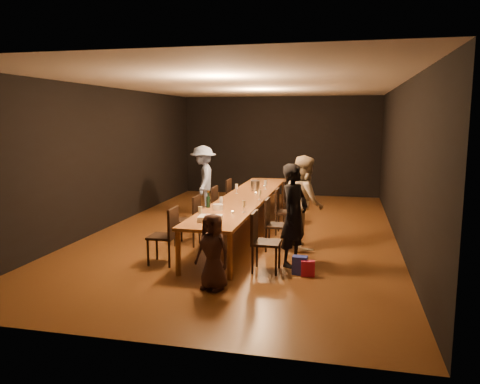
% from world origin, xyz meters
% --- Properties ---
extents(ground, '(10.00, 10.00, 0.00)m').
position_xyz_m(ground, '(0.00, 0.00, 0.00)').
color(ground, '#451F11').
rests_on(ground, ground).
extents(room_shell, '(6.04, 10.04, 3.02)m').
position_xyz_m(room_shell, '(0.00, 0.00, 2.08)').
color(room_shell, black).
rests_on(room_shell, ground).
extents(table, '(0.90, 6.00, 0.75)m').
position_xyz_m(table, '(0.00, 0.00, 0.70)').
color(table, '#955A2B').
rests_on(table, ground).
extents(chair_right_0, '(0.42, 0.42, 0.93)m').
position_xyz_m(chair_right_0, '(0.85, -2.40, 0.47)').
color(chair_right_0, black).
rests_on(chair_right_0, ground).
extents(chair_right_1, '(0.42, 0.42, 0.93)m').
position_xyz_m(chair_right_1, '(0.85, -1.20, 0.47)').
color(chair_right_1, black).
rests_on(chair_right_1, ground).
extents(chair_right_2, '(0.42, 0.42, 0.93)m').
position_xyz_m(chair_right_2, '(0.85, 0.00, 0.47)').
color(chair_right_2, black).
rests_on(chair_right_2, ground).
extents(chair_right_3, '(0.42, 0.42, 0.93)m').
position_xyz_m(chair_right_3, '(0.85, 1.20, 0.47)').
color(chair_right_3, black).
rests_on(chair_right_3, ground).
extents(chair_left_0, '(0.42, 0.42, 0.93)m').
position_xyz_m(chair_left_0, '(-0.85, -2.40, 0.47)').
color(chair_left_0, black).
rests_on(chair_left_0, ground).
extents(chair_left_1, '(0.42, 0.42, 0.93)m').
position_xyz_m(chair_left_1, '(-0.85, -1.20, 0.47)').
color(chair_left_1, black).
rests_on(chair_left_1, ground).
extents(chair_left_2, '(0.42, 0.42, 0.93)m').
position_xyz_m(chair_left_2, '(-0.85, 0.00, 0.47)').
color(chair_left_2, black).
rests_on(chair_left_2, ground).
extents(chair_left_3, '(0.42, 0.42, 0.93)m').
position_xyz_m(chair_left_3, '(-0.85, 1.20, 0.47)').
color(chair_left_3, black).
rests_on(chair_left_3, ground).
extents(woman_birthday, '(0.60, 0.71, 1.64)m').
position_xyz_m(woman_birthday, '(1.23, -2.00, 0.82)').
color(woman_birthday, black).
rests_on(woman_birthday, ground).
extents(woman_tan, '(0.87, 0.99, 1.69)m').
position_xyz_m(woman_tan, '(1.29, -0.93, 0.85)').
color(woman_tan, beige).
rests_on(woman_tan, ground).
extents(man_blue, '(0.89, 1.21, 1.68)m').
position_xyz_m(man_blue, '(-1.44, 1.70, 0.84)').
color(man_blue, '#889FD2').
rests_on(man_blue, ground).
extents(child, '(0.60, 0.49, 1.06)m').
position_xyz_m(child, '(0.26, -3.32, 0.53)').
color(child, '#38241F').
rests_on(child, ground).
extents(gift_bag_red, '(0.21, 0.13, 0.24)m').
position_xyz_m(gift_bag_red, '(1.50, -2.50, 0.12)').
color(gift_bag_red, '#B81B42').
rests_on(gift_bag_red, ground).
extents(gift_bag_blue, '(0.23, 0.16, 0.28)m').
position_xyz_m(gift_bag_blue, '(1.37, -2.42, 0.14)').
color(gift_bag_blue, '#2A3CB8').
rests_on(gift_bag_blue, ground).
extents(birthday_cake, '(0.39, 0.33, 0.09)m').
position_xyz_m(birthday_cake, '(-0.04, -2.40, 0.79)').
color(birthday_cake, white).
rests_on(birthday_cake, table).
extents(plate_stack, '(0.24, 0.24, 0.10)m').
position_xyz_m(plate_stack, '(-0.16, -1.53, 0.80)').
color(plate_stack, white).
rests_on(plate_stack, table).
extents(champagne_bottle, '(0.09, 0.09, 0.31)m').
position_xyz_m(champagne_bottle, '(-0.39, -1.35, 0.91)').
color(champagne_bottle, black).
rests_on(champagne_bottle, table).
extents(ice_bucket, '(0.23, 0.23, 0.22)m').
position_xyz_m(ice_bucket, '(0.05, 0.81, 0.86)').
color(ice_bucket, '#ADACB1').
rests_on(ice_bucket, table).
extents(wineglass_0, '(0.06, 0.06, 0.21)m').
position_xyz_m(wineglass_0, '(-0.23, -2.32, 0.85)').
color(wineglass_0, beige).
rests_on(wineglass_0, table).
extents(wineglass_1, '(0.06, 0.06, 0.21)m').
position_xyz_m(wineglass_1, '(0.32, -1.62, 0.85)').
color(wineglass_1, beige).
rests_on(wineglass_1, table).
extents(wineglass_2, '(0.06, 0.06, 0.21)m').
position_xyz_m(wineglass_2, '(-0.15, -1.34, 0.85)').
color(wineglass_2, silver).
rests_on(wineglass_2, table).
extents(wineglass_3, '(0.06, 0.06, 0.21)m').
position_xyz_m(wineglass_3, '(0.36, -0.36, 0.85)').
color(wineglass_3, beige).
rests_on(wineglass_3, table).
extents(wineglass_4, '(0.06, 0.06, 0.21)m').
position_xyz_m(wineglass_4, '(-0.26, 0.32, 0.85)').
color(wineglass_4, silver).
rests_on(wineglass_4, table).
extents(wineglass_5, '(0.06, 0.06, 0.21)m').
position_xyz_m(wineglass_5, '(0.24, 1.02, 0.85)').
color(wineglass_5, silver).
rests_on(wineglass_5, table).
extents(tealight_near, '(0.05, 0.05, 0.03)m').
position_xyz_m(tealight_near, '(0.15, -1.72, 0.77)').
color(tealight_near, '#B2B7B2').
rests_on(tealight_near, table).
extents(tealight_mid, '(0.05, 0.05, 0.03)m').
position_xyz_m(tealight_mid, '(0.15, 0.35, 0.77)').
color(tealight_mid, '#B2B7B2').
rests_on(tealight_mid, table).
extents(tealight_far, '(0.05, 0.05, 0.03)m').
position_xyz_m(tealight_far, '(0.15, 1.43, 0.77)').
color(tealight_far, '#B2B7B2').
rests_on(tealight_far, table).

